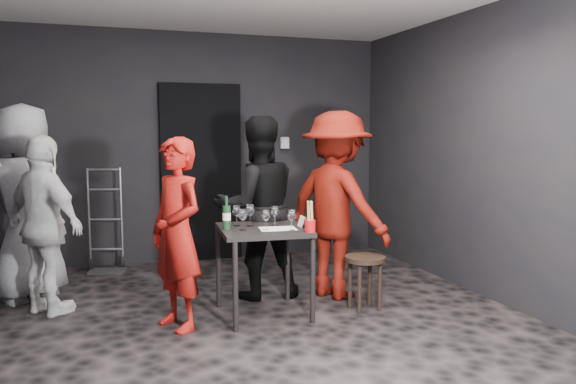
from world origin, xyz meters
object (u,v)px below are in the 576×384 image
object	(u,v)px
bystander_cream	(45,224)
man_maroon	(337,191)
wine_bottle	(227,217)
stool	(365,267)
hand_truck	(107,252)
server_red	(177,233)
bystander_grey	(24,183)
woman_black	(257,196)
breadstick_cup	(310,217)
tasting_table	(263,239)

from	to	relation	value
bystander_cream	man_maroon	bearing A→B (deg)	-136.44
wine_bottle	stool	bearing A→B (deg)	-7.08
hand_truck	man_maroon	xyz separation A→B (m)	(2.04, -1.68, 0.79)
stool	wine_bottle	distance (m)	1.29
man_maroon	wine_bottle	world-z (taller)	man_maroon
server_red	man_maroon	xyz separation A→B (m)	(1.53, 0.38, 0.24)
man_maroon	wine_bottle	xyz separation A→B (m)	(-1.11, -0.29, -0.15)
hand_truck	bystander_grey	xyz separation A→B (m)	(-0.70, -0.84, 0.87)
woman_black	breadstick_cup	bearing A→B (deg)	103.29
hand_truck	bystander_cream	size ratio (longest dim) A/B	0.74
woman_black	breadstick_cup	world-z (taller)	woman_black
stool	server_red	bearing A→B (deg)	177.90
bystander_grey	breadstick_cup	bearing A→B (deg)	107.65
tasting_table	man_maroon	bearing A→B (deg)	20.70
woman_black	wine_bottle	distance (m)	0.67
woman_black	bystander_cream	size ratio (longest dim) A/B	1.23
man_maroon	bystander_grey	bearing A→B (deg)	45.68
man_maroon	bystander_grey	world-z (taller)	bystander_grey
stool	hand_truck	bearing A→B (deg)	135.04
tasting_table	man_maroon	size ratio (longest dim) A/B	0.37
tasting_table	wine_bottle	bearing A→B (deg)	178.12
tasting_table	server_red	bearing A→B (deg)	-173.83
tasting_table	woman_black	bearing A→B (deg)	79.71
bystander_cream	wine_bottle	size ratio (longest dim) A/B	5.60
woman_black	bystander_grey	xyz separation A→B (m)	(-2.04, 0.61, 0.13)
tasting_table	man_maroon	distance (m)	0.92
woman_black	bystander_grey	world-z (taller)	bystander_grey
server_red	wine_bottle	size ratio (longest dim) A/B	5.49
man_maroon	bystander_grey	xyz separation A→B (m)	(-2.74, 0.84, 0.08)
hand_truck	breadstick_cup	bearing A→B (deg)	-41.53
server_red	bystander_grey	xyz separation A→B (m)	(-1.22, 1.22, 0.32)
woman_black	bystander_cream	distance (m)	1.84
man_maroon	hand_truck	bearing A→B (deg)	23.31
woman_black	tasting_table	bearing A→B (deg)	79.55
server_red	woman_black	size ratio (longest dim) A/B	0.80
hand_truck	bystander_cream	bearing A→B (deg)	-95.23
bystander_grey	breadstick_cup	size ratio (longest dim) A/B	8.06
hand_truck	woman_black	bearing A→B (deg)	-32.66
hand_truck	stool	world-z (taller)	hand_truck
woman_black	wine_bottle	xyz separation A→B (m)	(-0.41, -0.52, -0.09)
woman_black	bystander_grey	size ratio (longest dim) A/B	0.88
hand_truck	server_red	world-z (taller)	server_red
tasting_table	woman_black	world-z (taller)	woman_black
bystander_cream	bystander_grey	distance (m)	0.65
stool	woman_black	world-z (taller)	woman_black
tasting_table	server_red	world-z (taller)	server_red
woman_black	bystander_cream	world-z (taller)	woman_black
stool	bystander_cream	size ratio (longest dim) A/B	0.30
hand_truck	wine_bottle	xyz separation A→B (m)	(0.93, -1.97, 0.64)
server_red	bystander_grey	distance (m)	1.75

